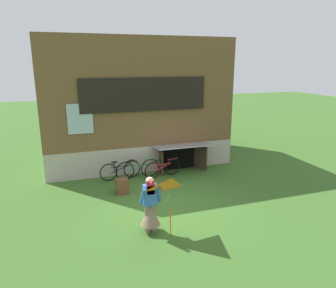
{
  "coord_description": "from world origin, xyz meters",
  "views": [
    {
      "loc": [
        -2.92,
        -8.57,
        4.34
      ],
      "look_at": [
        0.15,
        0.62,
        1.77
      ],
      "focal_mm": 33.27,
      "sensor_mm": 36.0,
      "label": 1
    }
  ],
  "objects_px": {
    "bicycle_black": "(120,170)",
    "wooden_crate": "(122,186)",
    "bicycle_red": "(163,168)",
    "bicycle_green": "(138,169)",
    "person": "(150,209)",
    "kite": "(171,194)"
  },
  "relations": [
    {
      "from": "bicycle_red",
      "to": "wooden_crate",
      "type": "relative_size",
      "value": 2.97
    },
    {
      "from": "person",
      "to": "bicycle_red",
      "type": "height_order",
      "value": "person"
    },
    {
      "from": "wooden_crate",
      "to": "person",
      "type": "bearing_deg",
      "value": -84.62
    },
    {
      "from": "kite",
      "to": "wooden_crate",
      "type": "distance_m",
      "value": 3.43
    },
    {
      "from": "kite",
      "to": "bicycle_black",
      "type": "height_order",
      "value": "kite"
    },
    {
      "from": "person",
      "to": "bicycle_red",
      "type": "relative_size",
      "value": 1.0
    },
    {
      "from": "bicycle_black",
      "to": "wooden_crate",
      "type": "height_order",
      "value": "bicycle_black"
    },
    {
      "from": "bicycle_red",
      "to": "wooden_crate",
      "type": "distance_m",
      "value": 2.09
    },
    {
      "from": "bicycle_black",
      "to": "bicycle_red",
      "type": "bearing_deg",
      "value": -15.1
    },
    {
      "from": "kite",
      "to": "bicycle_black",
      "type": "distance_m",
      "value": 4.68
    },
    {
      "from": "bicycle_green",
      "to": "wooden_crate",
      "type": "relative_size",
      "value": 3.31
    },
    {
      "from": "wooden_crate",
      "to": "bicycle_green",
      "type": "bearing_deg",
      "value": 55.97
    },
    {
      "from": "kite",
      "to": "bicycle_green",
      "type": "distance_m",
      "value": 4.51
    },
    {
      "from": "person",
      "to": "kite",
      "type": "bearing_deg",
      "value": -64.48
    },
    {
      "from": "bicycle_green",
      "to": "bicycle_black",
      "type": "distance_m",
      "value": 0.65
    },
    {
      "from": "person",
      "to": "kite",
      "type": "xyz_separation_m",
      "value": [
        0.38,
        -0.53,
        0.61
      ]
    },
    {
      "from": "bicycle_green",
      "to": "bicycle_red",
      "type": "bearing_deg",
      "value": -9.15
    },
    {
      "from": "bicycle_red",
      "to": "bicycle_black",
      "type": "distance_m",
      "value": 1.62
    },
    {
      "from": "bicycle_red",
      "to": "bicycle_green",
      "type": "relative_size",
      "value": 0.9
    },
    {
      "from": "bicycle_red",
      "to": "bicycle_green",
      "type": "height_order",
      "value": "bicycle_green"
    },
    {
      "from": "person",
      "to": "bicycle_black",
      "type": "distance_m",
      "value": 4.05
    },
    {
      "from": "bicycle_black",
      "to": "wooden_crate",
      "type": "distance_m",
      "value": 1.37
    }
  ]
}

